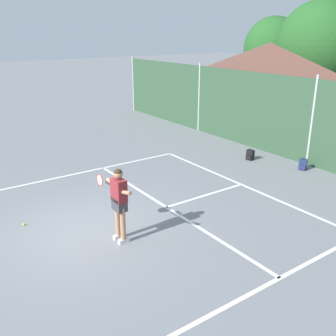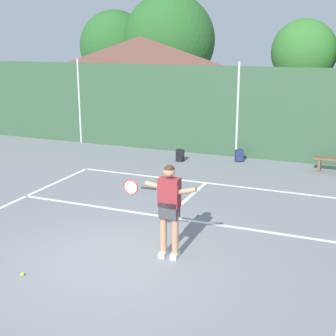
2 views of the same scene
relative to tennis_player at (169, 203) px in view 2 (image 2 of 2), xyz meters
name	(u,v)px [view 2 (image 2 of 2)]	position (x,y,z in m)	size (l,w,h in m)	color
ground_plane	(117,260)	(-0.87, -0.51, -1.11)	(120.00, 120.00, 0.00)	slate
court_markings	(132,247)	(-0.87, 0.14, -1.11)	(8.30, 11.10, 0.01)	white
chainlink_fence	(238,112)	(-0.87, 8.49, 0.49)	(26.09, 0.09, 3.36)	#2D4C33
clubhouse_building	(140,81)	(-6.58, 12.50, 1.09)	(7.30, 5.54, 4.24)	beige
treeline_backdrop	(242,45)	(-3.05, 17.65, 2.70)	(23.68, 4.67, 6.60)	brown
tennis_player	(169,203)	(0.00, 0.00, 0.00)	(1.43, 0.27, 1.85)	silver
tennis_ball	(22,274)	(-2.12, -1.73, -1.08)	(0.07, 0.07, 0.07)	#CCE033
backpack_black	(180,156)	(-2.51, 7.13, -0.92)	(0.31, 0.28, 0.46)	black
backpack_navy	(239,156)	(-0.59, 7.87, -0.92)	(0.33, 0.33, 0.46)	navy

